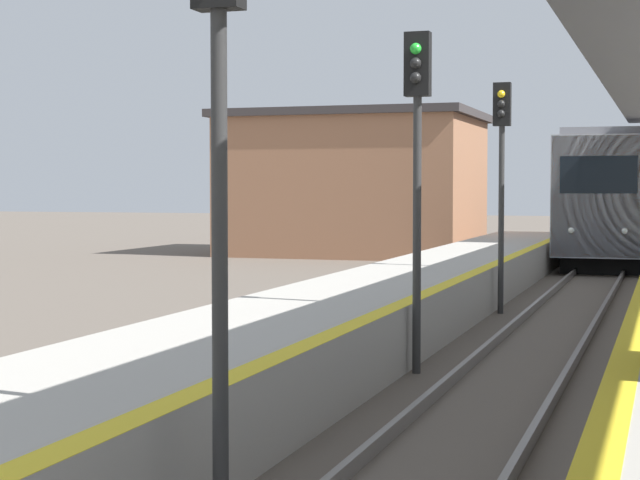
{
  "coord_description": "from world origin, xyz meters",
  "views": [
    {
      "loc": [
        2.06,
        -1.38,
        2.65
      ],
      "look_at": [
        -3.61,
        15.83,
        1.76
      ],
      "focal_mm": 60.0,
      "sensor_mm": 36.0,
      "label": 1
    }
  ],
  "objects": [
    {
      "name": "signal_far",
      "position": [
        -1.33,
        21.04,
        3.36
      ],
      "size": [
        0.36,
        0.31,
        4.83
      ],
      "color": "#2D2D2D",
      "rests_on": "ground"
    },
    {
      "name": "station_building",
      "position": [
        -9.93,
        39.49,
        2.82
      ],
      "size": [
        9.8,
        7.7,
        5.62
      ],
      "color": "#9E6B4C",
      "rests_on": "ground"
    },
    {
      "name": "signal_mid",
      "position": [
        -1.37,
        13.41,
        3.36
      ],
      "size": [
        0.36,
        0.31,
        4.83
      ],
      "color": "#2D2D2D",
      "rests_on": "ground"
    },
    {
      "name": "signal_near",
      "position": [
        -1.07,
        5.77,
        3.36
      ],
      "size": [
        0.36,
        0.31,
        4.83
      ],
      "color": "#2D2D2D",
      "rests_on": "ground"
    },
    {
      "name": "train",
      "position": [
        0.0,
        40.5,
        2.27
      ],
      "size": [
        2.78,
        19.07,
        4.46
      ],
      "color": "black",
      "rests_on": "ground"
    }
  ]
}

